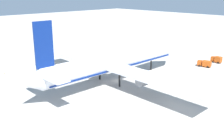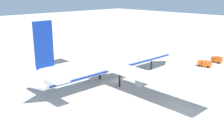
{
  "view_description": "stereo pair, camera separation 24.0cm",
  "coord_description": "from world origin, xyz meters",
  "px_view_note": "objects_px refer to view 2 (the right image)",
  "views": [
    {
      "loc": [
        -66.34,
        -67.5,
        33.4
      ],
      "look_at": [
        -4.67,
        -3.09,
        7.18
      ],
      "focal_mm": 41.76,
      "sensor_mm": 36.0,
      "label": 1
    },
    {
      "loc": [
        -66.17,
        -67.66,
        33.4
      ],
      "look_at": [
        -4.67,
        -3.09,
        7.18
      ],
      "focal_mm": 41.76,
      "sensor_mm": 36.0,
      "label": 2
    }
  ],
  "objects_px": {
    "service_truck_3": "(217,59)",
    "service_truck_0": "(205,63)",
    "airliner": "(113,62)",
    "traffic_cone_2": "(5,73)"
  },
  "relations": [
    {
      "from": "service_truck_3",
      "to": "traffic_cone_2",
      "type": "relative_size",
      "value": 8.83
    },
    {
      "from": "airliner",
      "to": "traffic_cone_2",
      "type": "relative_size",
      "value": 145.71
    },
    {
      "from": "service_truck_0",
      "to": "traffic_cone_2",
      "type": "relative_size",
      "value": 11.33
    },
    {
      "from": "airliner",
      "to": "service_truck_3",
      "type": "bearing_deg",
      "value": -15.3
    },
    {
      "from": "airliner",
      "to": "traffic_cone_2",
      "type": "distance_m",
      "value": 46.77
    },
    {
      "from": "service_truck_3",
      "to": "traffic_cone_2",
      "type": "distance_m",
      "value": 96.84
    },
    {
      "from": "service_truck_0",
      "to": "traffic_cone_2",
      "type": "bearing_deg",
      "value": 143.21
    },
    {
      "from": "service_truck_3",
      "to": "traffic_cone_2",
      "type": "bearing_deg",
      "value": 146.71
    },
    {
      "from": "service_truck_0",
      "to": "service_truck_3",
      "type": "bearing_deg",
      "value": -3.23
    },
    {
      "from": "service_truck_3",
      "to": "service_truck_0",
      "type": "bearing_deg",
      "value": 176.77
    }
  ]
}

